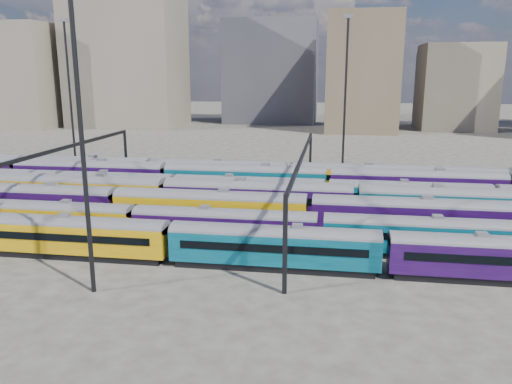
# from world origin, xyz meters

# --- Properties ---
(ground) EXTENTS (500.00, 500.00, 0.00)m
(ground) POSITION_xyz_m (0.00, 0.00, 0.00)
(ground) COLOR #3D3933
(ground) RESTS_ON ground
(rake_0) EXTENTS (132.65, 2.77, 4.66)m
(rake_0) POSITION_xyz_m (8.55, -15.00, 2.44)
(rake_0) COLOR black
(rake_0) RESTS_ON ground
(rake_1) EXTENTS (131.47, 2.75, 4.61)m
(rake_1) POSITION_xyz_m (3.03, -10.00, 2.42)
(rake_1) COLOR black
(rake_1) RESTS_ON ground
(rake_2) EXTENTS (151.21, 3.16, 5.32)m
(rake_2) POSITION_xyz_m (0.31, -5.00, 2.80)
(rake_2) COLOR black
(rake_2) RESTS_ON ground
(rake_3) EXTENTS (135.12, 3.29, 5.56)m
(rake_3) POSITION_xyz_m (-6.47, 0.00, 2.92)
(rake_3) COLOR black
(rake_3) RESTS_ON ground
(rake_4) EXTENTS (118.19, 2.88, 4.85)m
(rake_4) POSITION_xyz_m (12.81, 5.00, 2.55)
(rake_4) COLOR black
(rake_4) RESTS_ON ground
(rake_5) EXTENTS (135.98, 3.31, 5.60)m
(rake_5) POSITION_xyz_m (12.94, 10.00, 2.94)
(rake_5) COLOR black
(rake_5) RESTS_ON ground
(rake_6) EXTENTS (104.57, 3.06, 5.16)m
(rake_6) POSITION_xyz_m (-3.47, 15.00, 2.71)
(rake_6) COLOR black
(rake_6) RESTS_ON ground
(gantry_1) EXTENTS (0.35, 40.35, 8.03)m
(gantry_1) POSITION_xyz_m (-20.00, 0.00, 6.79)
(gantry_1) COLOR black
(gantry_1) RESTS_ON ground
(gantry_2) EXTENTS (0.35, 40.35, 8.03)m
(gantry_2) POSITION_xyz_m (10.00, 0.00, 6.79)
(gantry_2) COLOR black
(gantry_2) RESTS_ON ground
(mast_1) EXTENTS (1.40, 0.50, 25.60)m
(mast_1) POSITION_xyz_m (-30.00, 22.00, 13.97)
(mast_1) COLOR black
(mast_1) RESTS_ON ground
(mast_2) EXTENTS (1.40, 0.50, 25.60)m
(mast_2) POSITION_xyz_m (-5.00, -22.00, 13.97)
(mast_2) COLOR black
(mast_2) RESTS_ON ground
(mast_3) EXTENTS (1.40, 0.50, 25.60)m
(mast_3) POSITION_xyz_m (15.00, 24.00, 13.97)
(mast_3) COLOR black
(mast_3) RESTS_ON ground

